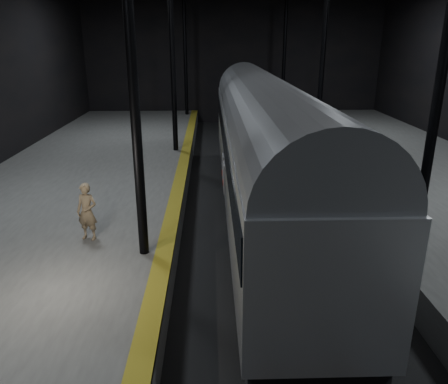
{
  "coord_description": "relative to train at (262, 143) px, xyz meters",
  "views": [
    {
      "loc": [
        -1.92,
        -14.96,
        6.57
      ],
      "look_at": [
        -1.52,
        -1.84,
        2.0
      ],
      "focal_mm": 35.0,
      "sensor_mm": 36.0,
      "label": 1
    }
  ],
  "objects": [
    {
      "name": "track",
      "position": [
        0.0,
        -0.95,
        -2.88
      ],
      "size": [
        2.4,
        43.0,
        0.24
      ],
      "color": "#3F3328",
      "rests_on": "ground"
    },
    {
      "name": "ground",
      "position": [
        0.0,
        -0.95,
        -2.95
      ],
      "size": [
        44.0,
        44.0,
        0.0
      ],
      "primitive_type": "plane",
      "color": "black",
      "rests_on": "ground"
    },
    {
      "name": "platform_left",
      "position": [
        -7.5,
        -0.95,
        -2.45
      ],
      "size": [
        9.0,
        43.8,
        1.0
      ],
      "primitive_type": "cube",
      "color": "#50504E",
      "rests_on": "ground"
    },
    {
      "name": "train",
      "position": [
        0.0,
        0.0,
        0.0
      ],
      "size": [
        2.96,
        19.77,
        5.29
      ],
      "color": "#9EA0A6",
      "rests_on": "ground"
    },
    {
      "name": "tactile_strip",
      "position": [
        -3.25,
        -0.95,
        -1.94
      ],
      "size": [
        0.5,
        43.8,
        0.01
      ],
      "primitive_type": "cube",
      "color": "olive",
      "rests_on": "platform_left"
    },
    {
      "name": "woman",
      "position": [
        -5.54,
        -4.01,
        -1.09
      ],
      "size": [
        0.71,
        0.56,
        1.72
      ],
      "primitive_type": "imported",
      "rotation": [
        0.0,
        0.0,
        -0.26
      ],
      "color": "#8E7757",
      "rests_on": "platform_left"
    }
  ]
}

